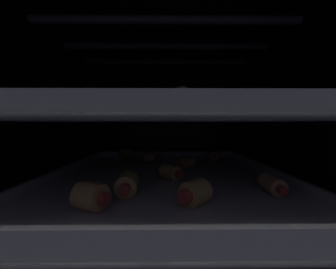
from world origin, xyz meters
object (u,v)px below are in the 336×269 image
(pig_in_blanket_lower_3, at_px, (150,157))
(pig_in_blanket_lower_6, at_px, (198,192))
(pig_in_blanket_lower_7, at_px, (275,184))
(pig_in_blanket_lower_5, at_px, (127,153))
(pig_in_blanket_upper_5, at_px, (223,110))
(pig_in_blanket_lower_8, at_px, (172,172))
(pig_in_blanket_upper_4, at_px, (230,105))
(pig_in_blanket_lower_0, at_px, (215,156))
(pig_in_blanket_lower_4, at_px, (94,196))
(pig_in_blanket_lower_2, at_px, (188,163))
(heating_element, at_px, (168,46))
(pig_in_blanket_upper_2, at_px, (224,111))
(baking_tray_upper, at_px, (168,117))
(baking_tray_lower, at_px, (168,178))
(pig_in_blanket_upper_3, at_px, (190,104))
(pig_in_blanket_lower_1, at_px, (130,184))
(pig_in_blanket_upper_0, at_px, (180,100))
(oven_rack_upper, at_px, (168,120))
(oven_rack_lower, at_px, (168,183))
(pig_in_blanket_upper_1, at_px, (130,111))

(pig_in_blanket_lower_3, height_order, pig_in_blanket_lower_6, pig_in_blanket_lower_6)
(pig_in_blanket_lower_7, bearing_deg, pig_in_blanket_lower_5, 135.27)
(pig_in_blanket_upper_5, bearing_deg, pig_in_blanket_lower_8, -158.91)
(pig_in_blanket_lower_7, xyz_separation_m, pig_in_blanket_upper_4, (-0.05, 0.05, 0.13))
(pig_in_blanket_lower_0, xyz_separation_m, pig_in_blanket_lower_4, (-0.23, -0.31, 0.00))
(pig_in_blanket_lower_8, distance_m, pig_in_blanket_upper_5, 0.17)
(pig_in_blanket_lower_2, xyz_separation_m, pig_in_blanket_lower_8, (-0.04, -0.09, 0.00))
(heating_element, relative_size, pig_in_blanket_upper_2, 6.95)
(baking_tray_upper, bearing_deg, baking_tray_lower, 0.00)
(pig_in_blanket_lower_2, xyz_separation_m, pig_in_blanket_lower_6, (-0.01, -0.20, 0.00))
(heating_element, distance_m, pig_in_blanket_upper_5, 0.17)
(pig_in_blanket_upper_3, bearing_deg, baking_tray_upper, 114.82)
(pig_in_blanket_upper_2, height_order, pig_in_blanket_upper_3, pig_in_blanket_upper_3)
(pig_in_blanket_lower_5, height_order, pig_in_blanket_upper_5, pig_in_blanket_upper_5)
(pig_in_blanket_lower_1, xyz_separation_m, pig_in_blanket_lower_4, (-0.03, -0.05, 0.00))
(pig_in_blanket_lower_8, bearing_deg, pig_in_blanket_upper_0, -86.00)
(oven_rack_upper, distance_m, baking_tray_upper, 0.01)
(oven_rack_lower, xyz_separation_m, pig_in_blanket_upper_4, (0.11, -0.04, 0.15))
(pig_in_blanket_lower_3, distance_m, pig_in_blanket_upper_0, 0.30)
(pig_in_blanket_lower_8, bearing_deg, pig_in_blanket_lower_2, 65.50)
(pig_in_blanket_lower_8, relative_size, pig_in_blanket_upper_5, 1.11)
(oven_rack_lower, distance_m, pig_in_blanket_upper_5, 0.19)
(pig_in_blanket_lower_2, xyz_separation_m, pig_in_blanket_upper_3, (-0.02, -0.14, 0.12))
(pig_in_blanket_lower_0, distance_m, pig_in_blanket_upper_4, 0.24)
(heating_element, bearing_deg, pig_in_blanket_upper_5, 8.16)
(pig_in_blanket_lower_7, relative_size, pig_in_blanket_upper_4, 1.29)
(pig_in_blanket_lower_2, bearing_deg, oven_rack_lower, -126.50)
(pig_in_blanket_lower_2, bearing_deg, pig_in_blanket_upper_3, -96.18)
(pig_in_blanket_upper_0, bearing_deg, oven_rack_upper, 96.74)
(pig_in_blanket_lower_8, bearing_deg, pig_in_blanket_upper_4, -10.41)
(pig_in_blanket_lower_1, distance_m, pig_in_blanket_upper_3, 0.15)
(heating_element, distance_m, pig_in_blanket_lower_3, 0.29)
(pig_in_blanket_lower_1, xyz_separation_m, baking_tray_upper, (0.06, 0.10, 0.10))
(heating_element, xyz_separation_m, pig_in_blanket_upper_3, (0.03, -0.07, -0.12))
(baking_tray_upper, distance_m, pig_in_blanket_upper_3, 0.08)
(oven_rack_upper, relative_size, baking_tray_upper, 1.12)
(pig_in_blanket_upper_0, bearing_deg, pig_in_blanket_upper_2, 57.13)
(pig_in_blanket_lower_0, xyz_separation_m, pig_in_blanket_upper_3, (-0.10, -0.23, 0.12))
(pig_in_blanket_upper_3, bearing_deg, pig_in_blanket_lower_3, 111.46)
(pig_in_blanket_lower_1, relative_size, pig_in_blanket_upper_3, 1.05)
(oven_rack_lower, distance_m, pig_in_blanket_upper_4, 0.19)
(heating_element, xyz_separation_m, baking_tray_lower, (0.00, 0.00, -0.26))
(pig_in_blanket_lower_0, distance_m, baking_tray_upper, 0.24)
(heating_element, relative_size, pig_in_blanket_lower_7, 6.57)
(pig_in_blanket_lower_3, bearing_deg, pig_in_blanket_lower_6, -72.22)
(baking_tray_upper, bearing_deg, pig_in_blanket_lower_2, 53.50)
(baking_tray_lower, distance_m, pig_in_blanket_upper_2, 0.20)
(pig_in_blanket_lower_4, height_order, pig_in_blanket_lower_7, pig_in_blanket_lower_4)
(baking_tray_lower, xyz_separation_m, pig_in_blanket_upper_1, (-0.10, 0.10, 0.14))
(pig_in_blanket_lower_0, bearing_deg, pig_in_blanket_upper_2, -94.98)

